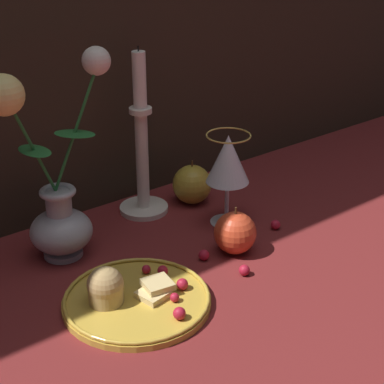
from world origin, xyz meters
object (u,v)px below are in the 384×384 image
object	(u,v)px
apple_near_glass	(235,233)
vase	(54,192)
candlestick	(142,156)
plate_with_pastries	(131,297)
wine_glass	(228,162)
apple_beside_vase	(192,184)

from	to	relation	value
apple_near_glass	vase	bearing A→B (deg)	144.66
candlestick	plate_with_pastries	bearing A→B (deg)	-127.48
wine_glass	candlestick	xyz separation A→B (m)	(-0.10, 0.13, -0.01)
wine_glass	apple_beside_vase	world-z (taller)	wine_glass
wine_glass	apple_beside_vase	bearing A→B (deg)	89.33
plate_with_pastries	candlestick	world-z (taller)	candlestick
vase	candlestick	distance (m)	0.21
wine_glass	apple_beside_vase	size ratio (longest dim) A/B	1.96
apple_beside_vase	apple_near_glass	xyz separation A→B (m)	(-0.06, -0.20, -0.00)
candlestick	apple_beside_vase	size ratio (longest dim) A/B	3.59
wine_glass	candlestick	bearing A→B (deg)	125.48
candlestick	apple_near_glass	size ratio (longest dim) A/B	3.76
vase	apple_beside_vase	xyz separation A→B (m)	(0.30, 0.02, -0.08)
vase	candlestick	xyz separation A→B (m)	(0.21, 0.05, -0.01)
apple_beside_vase	apple_near_glass	world-z (taller)	apple_beside_vase
vase	apple_beside_vase	size ratio (longest dim) A/B	3.84
candlestick	wine_glass	bearing A→B (deg)	-54.52
candlestick	apple_near_glass	bearing A→B (deg)	-80.75
plate_with_pastries	wine_glass	world-z (taller)	wine_glass
wine_glass	apple_near_glass	distance (m)	0.14
vase	plate_with_pastries	xyz separation A→B (m)	(0.02, -0.20, -0.11)
apple_beside_vase	apple_near_glass	bearing A→B (deg)	-107.03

